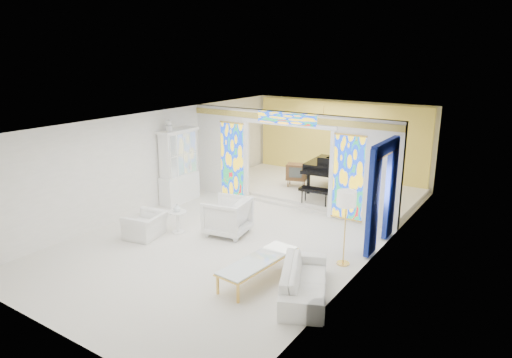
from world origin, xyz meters
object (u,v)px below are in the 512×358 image
Objects in this scene: armchair_left at (146,225)px; armchair_right at (227,216)px; sofa at (304,280)px; grand_piano at (340,166)px; china_cabinet at (179,167)px; coffee_table at (259,261)px; tv_console at (297,172)px.

armchair_left is 0.92× the size of armchair_right.
sofa is 0.69× the size of grand_piano.
china_cabinet reaches higher than coffee_table.
china_cabinet is at bearing 39.16° from sofa.
armchair_right is 2.69m from coffee_table.
tv_console is (-1.41, -0.42, -0.31)m from grand_piano.
armchair_left is 0.46× the size of sofa.
china_cabinet is 3.41× the size of tv_console.
armchair_left is 3.77m from coffee_table.
grand_piano reaches higher than armchair_right.
china_cabinet reaches higher than grand_piano.
armchair_right reaches higher than sofa.
armchair_right is at bearing 141.28° from coffee_table.
grand_piano is (1.09, 4.85, 0.51)m from armchair_right.
sofa is (6.17, -3.07, -0.85)m from china_cabinet.
sofa is at bearing -26.48° from china_cabinet.
china_cabinet reaches higher than tv_console.
grand_piano is at bearing 144.54° from armchair_left.
armchair_left is 0.46× the size of coffee_table.
armchair_left is 2.15m from armchair_right.
armchair_right is 0.50× the size of sofa.
china_cabinet is 1.24× the size of sofa.
armchair_left is 1.26× the size of tv_console.
china_cabinet reaches higher than armchair_right.
sofa is at bearing -77.94° from tv_console.
tv_console is at bearing -167.76° from grand_piano.
tv_console is (-0.32, 4.43, 0.20)m from armchair_right.
armchair_left is at bearing 61.50° from sofa.
grand_piano is at bearing -1.12° from tv_console.
armchair_right is 1.37× the size of tv_console.
coffee_table is (-1.11, 0.03, 0.11)m from sofa.
china_cabinet is 5.35m from grand_piano.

